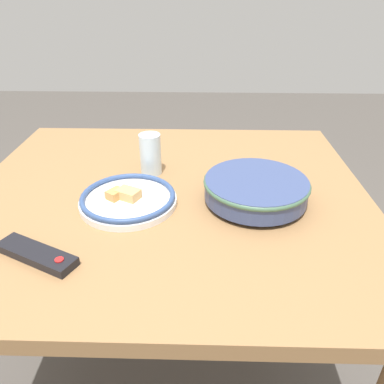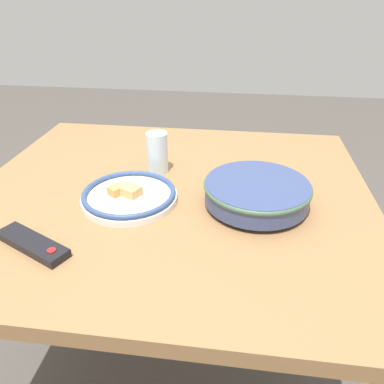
% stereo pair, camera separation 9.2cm
% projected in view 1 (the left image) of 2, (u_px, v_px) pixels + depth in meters
% --- Properties ---
extents(ground_plane, '(8.00, 8.00, 0.00)m').
position_uv_depth(ground_plane, '(174.00, 364.00, 1.45)').
color(ground_plane, '#4C4742').
extents(dining_table, '(1.14, 1.03, 0.77)m').
position_uv_depth(dining_table, '(169.00, 218.00, 1.12)').
color(dining_table, olive).
rests_on(dining_table, ground_plane).
extents(noodle_bowl, '(0.28, 0.28, 0.07)m').
position_uv_depth(noodle_bowl, '(256.00, 189.00, 1.00)').
color(noodle_bowl, '#384775').
rests_on(noodle_bowl, dining_table).
extents(food_plate, '(0.26, 0.26, 0.04)m').
position_uv_depth(food_plate, '(128.00, 199.00, 1.01)').
color(food_plate, white).
rests_on(food_plate, dining_table).
extents(tv_remote, '(0.20, 0.13, 0.02)m').
position_uv_depth(tv_remote, '(36.00, 254.00, 0.81)').
color(tv_remote, black).
rests_on(tv_remote, dining_table).
extents(drinking_glass, '(0.07, 0.07, 0.13)m').
position_uv_depth(drinking_glass, '(150.00, 154.00, 1.15)').
color(drinking_glass, silver).
rests_on(drinking_glass, dining_table).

